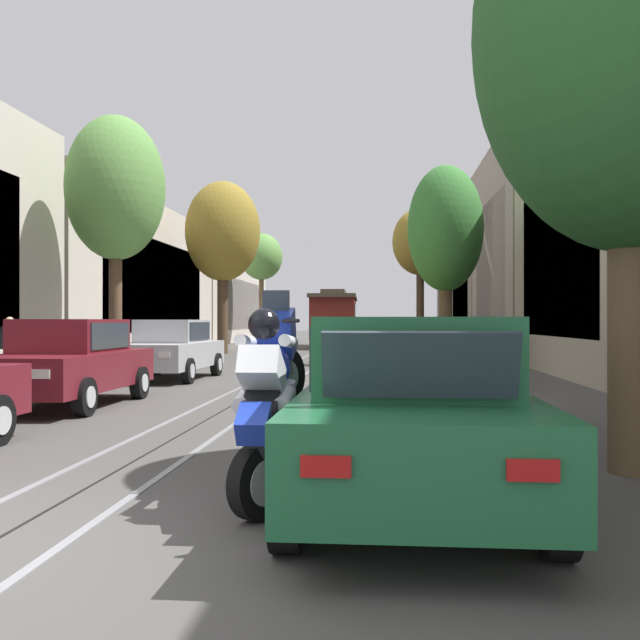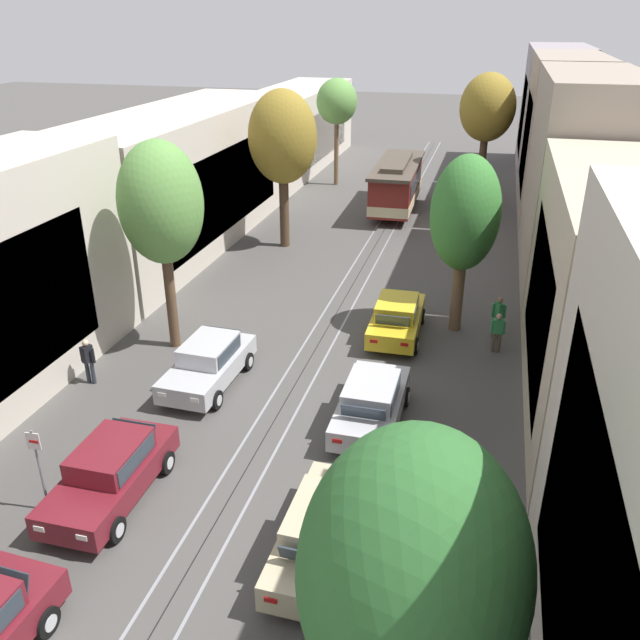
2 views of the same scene
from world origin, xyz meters
The scene contains 20 objects.
ground_plane centered at (0.00, 24.20, 0.00)m, with size 160.00×160.00×0.00m, color #4C4947.
trolley_track_rails centered at (0.00, 28.24, 0.00)m, with size 1.14×68.49×0.01m.
building_facade_left centered at (-9.99, 28.34, 3.43)m, with size 5.47×60.19×7.52m.
building_facade_right centered at (9.69, 28.68, 4.42)m, with size 4.76×60.19×9.28m.
parked_car_maroon_second_left centered at (-2.95, 8.19, 0.80)m, with size 2.01×4.37×1.58m.
parked_car_silver_mid_left centered at (-2.85, 14.22, 0.80)m, with size 2.09×4.40×1.58m.
parked_car_beige_second_right centered at (2.93, 7.54, 0.80)m, with size 2.05×4.38×1.58m.
parked_car_silver_mid_right centered at (2.94, 13.18, 0.80)m, with size 2.01×4.36×1.58m.
parked_car_yellow_fourth_right centered at (2.76, 19.46, 0.80)m, with size 2.07×4.39×1.58m.
street_tree_kerb_left_second centered at (-5.27, 16.53, 5.51)m, with size 2.95×3.03×7.74m.
street_tree_kerb_left_mid centered at (-4.77, 28.85, 5.72)m, with size 3.55×3.26×8.16m.
street_tree_kerb_left_fourth centered at (-5.33, 43.11, 5.81)m, with size 2.85×3.04×7.43m.
street_tree_kerb_right_near centered at (5.29, 3.18, 4.49)m, with size 3.25×3.34×6.83m.
street_tree_kerb_right_second centered at (4.94, 20.72, 4.70)m, with size 2.62×2.86×6.96m.
street_tree_kerb_right_mid centered at (5.05, 38.88, 6.24)m, with size 3.35×3.53×8.34m.
cable_car_trolley centered at (0.00, 37.09, 1.66)m, with size 2.79×9.17×3.28m.
pedestrian_on_left_pavement centered at (6.57, 19.10, 0.88)m, with size 0.55×0.28×1.57m.
pedestrian_on_right_pavement centered at (6.56, 20.26, 0.99)m, with size 0.55×0.42×1.74m.
pedestrian_crossing_far centered at (-6.80, 13.22, 0.93)m, with size 0.55×0.41×1.65m.
street_sign_post centered at (-4.32, 7.31, 1.53)m, with size 0.36×0.08×2.44m.
Camera 2 is at (5.74, -3.58, 11.57)m, focal length 36.76 mm.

